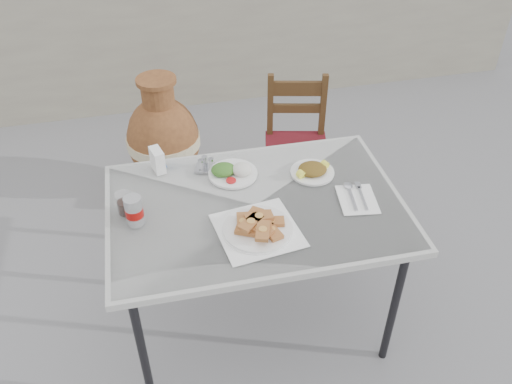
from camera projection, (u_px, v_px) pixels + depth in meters
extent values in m
plane|color=slate|center=(238.00, 331.00, 2.78)|extent=(80.00, 80.00, 0.00)
cylinder|color=black|center=(143.00, 352.00, 2.25)|extent=(0.04, 0.04, 0.74)
cylinder|color=black|center=(394.00, 307.00, 2.44)|extent=(0.04, 0.04, 0.74)
cylinder|color=black|center=(135.00, 238.00, 2.79)|extent=(0.04, 0.04, 0.74)
cylinder|color=black|center=(342.00, 208.00, 2.97)|extent=(0.04, 0.04, 0.74)
cube|color=white|center=(256.00, 208.00, 2.37)|extent=(1.30, 0.90, 0.03)
cube|color=white|center=(256.00, 205.00, 2.35)|extent=(1.26, 0.85, 0.01)
cube|color=white|center=(258.00, 230.00, 2.22)|extent=(0.36, 0.36, 0.00)
cylinder|color=white|center=(258.00, 229.00, 2.21)|extent=(0.29, 0.29, 0.01)
cylinder|color=white|center=(258.00, 230.00, 2.22)|extent=(0.30, 0.30, 0.01)
cylinder|color=white|center=(233.00, 174.00, 2.52)|extent=(0.23, 0.23, 0.01)
ellipsoid|color=white|center=(242.00, 169.00, 2.50)|extent=(0.09, 0.09, 0.05)
ellipsoid|color=#31601B|center=(223.00, 170.00, 2.50)|extent=(0.11, 0.10, 0.05)
cylinder|color=red|center=(231.00, 180.00, 2.46)|extent=(0.05, 0.05, 0.01)
cylinder|color=white|center=(312.00, 172.00, 2.52)|extent=(0.21, 0.21, 0.01)
ellipsoid|color=#2E6018|center=(312.00, 169.00, 2.51)|extent=(0.13, 0.12, 0.04)
cylinder|color=#FFFD45|center=(301.00, 174.00, 2.48)|extent=(0.04, 0.04, 0.04)
cylinder|color=#FFFD45|center=(325.00, 165.00, 2.54)|extent=(0.04, 0.04, 0.04)
cylinder|color=silver|center=(134.00, 211.00, 2.21)|extent=(0.07, 0.07, 0.13)
cylinder|color=#AE0F0C|center=(134.00, 212.00, 2.22)|extent=(0.08, 0.08, 0.04)
cylinder|color=#B1B1B8|center=(132.00, 199.00, 2.17)|extent=(0.07, 0.07, 0.00)
cylinder|color=white|center=(125.00, 203.00, 2.28)|extent=(0.07, 0.07, 0.10)
cylinder|color=black|center=(125.00, 207.00, 2.29)|extent=(0.06, 0.06, 0.06)
cube|color=white|center=(157.00, 160.00, 2.51)|extent=(0.07, 0.10, 0.11)
cube|color=blue|center=(163.00, 160.00, 2.53)|extent=(0.03, 0.05, 0.06)
cube|color=#B1B1B8|center=(206.00, 168.00, 2.55)|extent=(0.12, 0.11, 0.01)
cylinder|color=white|center=(201.00, 165.00, 2.51)|extent=(0.02, 0.02, 0.06)
cylinder|color=white|center=(211.00, 164.00, 2.52)|extent=(0.02, 0.02, 0.06)
cylinder|color=#B1B1B8|center=(205.00, 161.00, 2.55)|extent=(0.03, 0.03, 0.05)
cube|color=white|center=(357.00, 199.00, 2.37)|extent=(0.19, 0.23, 0.00)
cube|color=#B1B1B8|center=(352.00, 199.00, 2.37)|extent=(0.04, 0.16, 0.00)
ellipsoid|color=#B1B1B8|center=(348.00, 185.00, 2.44)|extent=(0.04, 0.05, 0.01)
cube|color=#B1B1B8|center=(363.00, 198.00, 2.37)|extent=(0.04, 0.16, 0.00)
cube|color=#B1B1B8|center=(358.00, 185.00, 2.44)|extent=(0.03, 0.05, 0.00)
cube|color=#3B2410|center=(270.00, 195.00, 3.33)|extent=(0.04, 0.04, 0.40)
cube|color=#3B2410|center=(322.00, 196.00, 3.32)|extent=(0.04, 0.04, 0.40)
cube|color=#3B2410|center=(269.00, 165.00, 3.58)|extent=(0.04, 0.04, 0.40)
cube|color=#3B2410|center=(318.00, 165.00, 3.58)|extent=(0.04, 0.04, 0.40)
cube|color=maroon|center=(296.00, 150.00, 3.31)|extent=(0.46, 0.46, 0.04)
cube|color=#3B2410|center=(270.00, 108.00, 3.31)|extent=(0.04, 0.04, 0.45)
cube|color=#3B2410|center=(323.00, 108.00, 3.31)|extent=(0.04, 0.04, 0.45)
cube|color=#3B2410|center=(298.00, 88.00, 3.23)|extent=(0.35, 0.11, 0.09)
cube|color=#3B2410|center=(297.00, 108.00, 3.31)|extent=(0.35, 0.11, 0.05)
cylinder|color=brown|center=(169.00, 182.00, 3.69)|extent=(0.35, 0.35, 0.09)
ellipsoid|color=brown|center=(164.00, 140.00, 3.47)|extent=(0.46, 0.46, 0.58)
cylinder|color=beige|center=(164.00, 140.00, 3.47)|extent=(0.47, 0.47, 0.07)
cylinder|color=brown|center=(158.00, 95.00, 3.27)|extent=(0.20, 0.20, 0.18)
cylinder|color=brown|center=(156.00, 80.00, 3.21)|extent=(0.24, 0.24, 0.03)
cube|color=gray|center=(171.00, 33.00, 4.30)|extent=(6.00, 0.25, 1.20)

